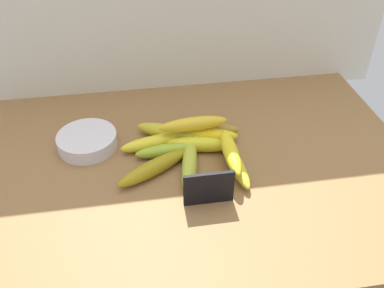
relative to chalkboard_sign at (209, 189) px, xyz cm
name	(u,v)px	position (x,y,z in cm)	size (l,w,h in cm)	color
counter_top	(193,169)	(-1.27, 12.77, -5.36)	(110.00, 76.00, 3.00)	olive
chalkboard_sign	(209,189)	(0.00, 0.00, 0.00)	(11.00, 1.80, 8.40)	black
fruit_bowl	(87,141)	(-26.77, 24.02, -1.96)	(15.05, 15.05, 3.79)	silver
banana_0	(167,150)	(-7.15, 17.26, -2.15)	(15.92, 3.41, 3.41)	#99B02A
banana_1	(198,135)	(1.43, 21.79, -1.83)	(20.73, 4.06, 4.06)	yellow
banana_2	(153,168)	(-11.06, 11.06, -1.96)	(19.33, 3.80, 3.80)	#9A8315
banana_3	(200,144)	(1.23, 18.08, -1.93)	(17.03, 3.86, 3.86)	yellow
banana_4	(190,165)	(-2.47, 10.95, -2.06)	(19.24, 3.59, 3.59)	#AFBA37
banana_5	(210,130)	(4.95, 23.81, -2.07)	(15.18, 3.58, 3.58)	olive
banana_6	(234,161)	(8.31, 10.48, -2.10)	(19.36, 3.51, 3.51)	yellow
banana_7	(152,143)	(-10.51, 20.72, -2.06)	(16.23, 3.59, 3.59)	yellow
banana_8	(171,133)	(-5.40, 23.90, -1.83)	(18.91, 4.06, 4.06)	gold
banana_9	(231,152)	(7.08, 10.02, 1.42)	(16.58, 3.53, 3.53)	yellow
banana_10	(193,124)	(0.15, 21.57, 2.00)	(17.56, 3.60, 3.60)	gold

